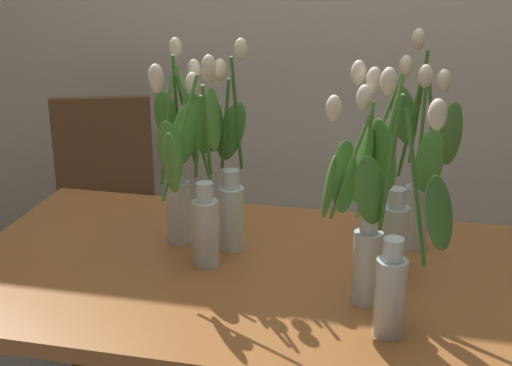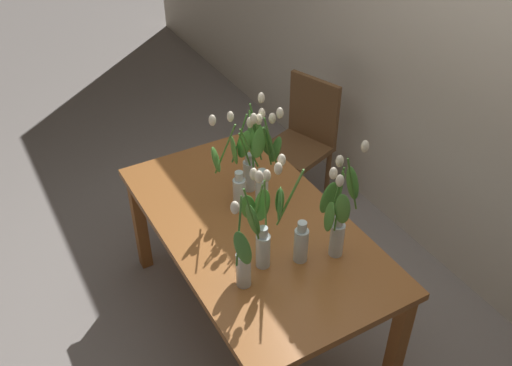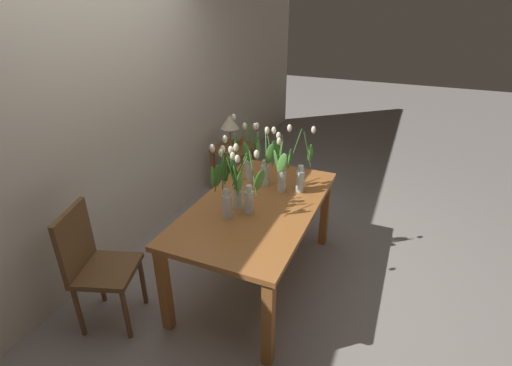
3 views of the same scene
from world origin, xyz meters
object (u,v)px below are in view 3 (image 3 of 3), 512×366
dining_table (257,214)px  pillar_candle (242,141)px  tulip_vase_5 (249,155)px  table_lamp (230,123)px  tulip_vase_4 (300,171)px  dining_chair (94,262)px  tulip_vase_2 (267,166)px  tulip_vase_3 (281,173)px  tulip_vase_0 (234,186)px  tulip_vase_1 (226,188)px  tulip_vase_6 (246,189)px  side_table (233,155)px

dining_table → pillar_candle: size_ratio=21.33×
tulip_vase_5 → table_lamp: (1.09, 0.74, -0.11)m
tulip_vase_4 → dining_chair: tulip_vase_4 is taller
tulip_vase_4 → table_lamp: 1.65m
tulip_vase_2 → tulip_vase_3: (-0.06, -0.14, -0.01)m
tulip_vase_0 → tulip_vase_4: tulip_vase_4 is taller
dining_table → tulip_vase_4: 0.50m
tulip_vase_1 → tulip_vase_0: bearing=4.3°
tulip_vase_2 → table_lamp: tulip_vase_2 is taller
tulip_vase_3 → table_lamp: (1.22, 1.07, -0.06)m
tulip_vase_6 → dining_chair: bearing=127.9°
table_lamp → pillar_candle: (0.16, -0.08, -0.27)m
tulip_vase_5 → dining_table: bearing=-148.4°
dining_table → tulip_vase_3: 0.38m
tulip_vase_1 → pillar_candle: (1.88, 0.76, -0.38)m
table_lamp → tulip_vase_0: bearing=-152.5°
tulip_vase_1 → tulip_vase_5: 0.64m
tulip_vase_5 → table_lamp: size_ratio=1.47×
tulip_vase_0 → tulip_vase_6: bearing=-112.2°
dining_table → dining_chair: size_ratio=1.72×
tulip_vase_1 → table_lamp: 1.92m
dining_table → tulip_vase_3: (0.25, -0.10, 0.27)m
tulip_vase_3 → tulip_vase_6: 0.44m
tulip_vase_4 → tulip_vase_6: bearing=154.3°
tulip_vase_6 → tulip_vase_2: bearing=3.2°
tulip_vase_2 → dining_table: bearing=-172.9°
tulip_vase_6 → tulip_vase_4: bearing=-25.7°
dining_table → side_table: bearing=32.3°
tulip_vase_0 → tulip_vase_3: 0.45m
tulip_vase_2 → tulip_vase_4: size_ratio=0.97×
tulip_vase_0 → pillar_candle: bearing=23.2°
dining_table → dining_chair: 1.23m
tulip_vase_5 → tulip_vase_6: 0.59m
tulip_vase_4 → tulip_vase_6: size_ratio=1.04×
tulip_vase_3 → tulip_vase_6: size_ratio=0.95×
side_table → table_lamp: bearing=147.0°
tulip_vase_5 → side_table: bearing=32.5°
tulip_vase_3 → tulip_vase_4: tulip_vase_4 is taller
tulip_vase_6 → pillar_candle: 2.04m
tulip_vase_4 → tulip_vase_5: (0.04, 0.47, 0.05)m
side_table → tulip_vase_5: bearing=-147.5°
tulip_vase_2 → dining_chair: tulip_vase_2 is taller
tulip_vase_1 → table_lamp: bearing=26.0°
dining_table → tulip_vase_6: size_ratio=2.91×
side_table → pillar_candle: bearing=-24.8°
tulip_vase_1 → tulip_vase_5: size_ratio=0.96×
tulip_vase_1 → tulip_vase_6: tulip_vase_1 is taller
tulip_vase_4 → side_table: (1.16, 1.18, -0.49)m
dining_table → tulip_vase_4: (0.34, -0.24, 0.27)m
pillar_candle → table_lamp: bearing=153.5°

